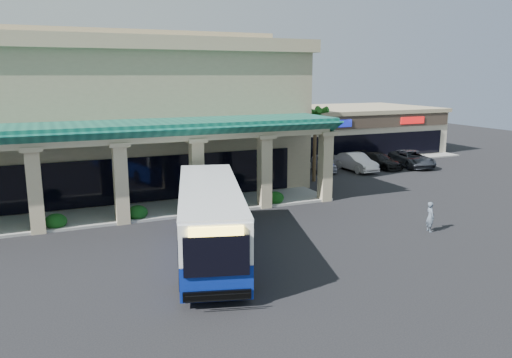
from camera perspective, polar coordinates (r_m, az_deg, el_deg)
name	(u,v)px	position (r m, az deg, el deg)	size (l,w,h in m)	color
ground	(279,233)	(27.33, 2.59, -6.16)	(110.00, 110.00, 0.00)	black
main_building	(90,112)	(39.61, -18.47, 7.23)	(30.80, 14.80, 11.35)	tan
arcade	(108,171)	(30.86, -16.59, 0.91)	(30.00, 6.20, 5.70)	#0E5447
strip_mall	(331,130)	(56.06, 8.53, 5.58)	(22.50, 12.50, 4.90)	beige
palm_0	(315,141)	(40.04, 6.74, 4.38)	(2.40, 2.40, 6.60)	#1C5817
palm_1	(307,140)	(43.16, 5.90, 4.40)	(2.40, 2.40, 5.80)	#1C5817
broadleaf_tree	(262,140)	(46.78, 0.75, 4.43)	(2.60, 2.60, 4.81)	#0D3C0E
transit_bus	(210,221)	(23.67, -5.28, -4.80)	(2.80, 12.05, 3.36)	navy
pedestrian	(430,217)	(28.91, 19.28, -4.09)	(0.61, 0.40, 1.67)	#4D5968
car_silver	(324,163)	(45.00, 7.73, 1.88)	(1.75, 4.34, 1.48)	#B7B7CB
car_white	(356,162)	(45.40, 11.35, 1.91)	(1.67, 4.80, 1.58)	silver
car_red	(378,161)	(47.22, 13.77, 2.07)	(1.97, 4.84, 1.40)	black
car_gray	(412,159)	(48.80, 17.39, 2.25)	(2.54, 5.50, 1.53)	#30343C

